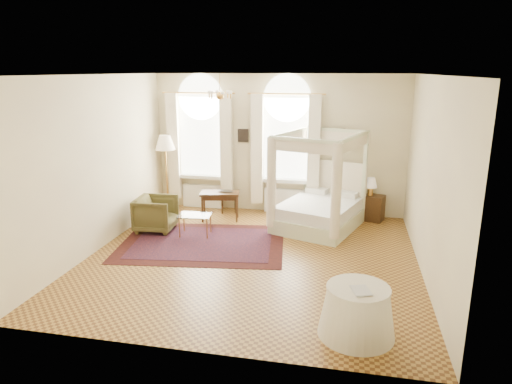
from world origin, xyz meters
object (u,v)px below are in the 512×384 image
(nightstand, at_px, (374,208))
(armchair, at_px, (156,214))
(floor_lamp, at_px, (165,146))
(canopy_bed, at_px, (319,207))
(writing_desk, at_px, (220,196))
(side_table, at_px, (357,311))
(coffee_table, at_px, (195,217))
(stool, at_px, (229,195))

(nightstand, distance_m, armchair, 4.93)
(floor_lamp, bearing_deg, canopy_bed, -9.56)
(nightstand, xyz_separation_m, writing_desk, (-3.49, -0.67, 0.27))
(nightstand, xyz_separation_m, side_table, (-0.42, -4.90, 0.04))
(armchair, bearing_deg, canopy_bed, -79.46)
(canopy_bed, xyz_separation_m, side_table, (0.80, -4.15, -0.14))
(coffee_table, height_order, side_table, side_table)
(writing_desk, distance_m, coffee_table, 1.14)
(writing_desk, bearing_deg, coffee_table, -101.54)
(nightstand, distance_m, writing_desk, 3.56)
(armchair, xyz_separation_m, side_table, (4.22, -3.26, -0.04))
(canopy_bed, xyz_separation_m, nightstand, (1.22, 0.75, -0.18))
(writing_desk, height_order, side_table, side_table)
(armchair, bearing_deg, stool, -39.80)
(floor_lamp, bearing_deg, stool, 4.30)
(nightstand, relative_size, side_table, 0.60)
(nightstand, xyz_separation_m, coffee_table, (-3.72, -1.78, 0.11))
(canopy_bed, bearing_deg, floor_lamp, 170.44)
(canopy_bed, xyz_separation_m, armchair, (-3.42, -0.89, -0.10))
(stool, relative_size, side_table, 0.53)
(canopy_bed, distance_m, coffee_table, 2.70)
(stool, xyz_separation_m, floor_lamp, (-1.54, -0.12, 1.17))
(coffee_table, xyz_separation_m, side_table, (3.29, -3.13, -0.08))
(writing_desk, height_order, floor_lamp, floor_lamp)
(writing_desk, distance_m, stool, 0.69)
(canopy_bed, height_order, stool, canopy_bed)
(writing_desk, distance_m, floor_lamp, 1.90)
(stool, bearing_deg, writing_desk, -92.44)
(armchair, height_order, coffee_table, armchair)
(canopy_bed, distance_m, nightstand, 1.45)
(nightstand, bearing_deg, writing_desk, -169.09)
(writing_desk, bearing_deg, nightstand, 10.91)
(stool, distance_m, side_table, 5.77)
(canopy_bed, xyz_separation_m, writing_desk, (-2.27, 0.08, 0.09))
(canopy_bed, relative_size, nightstand, 3.86)
(writing_desk, relative_size, stool, 1.80)
(canopy_bed, height_order, floor_lamp, canopy_bed)
(nightstand, bearing_deg, stool, -180.00)
(floor_lamp, height_order, side_table, floor_lamp)
(stool, bearing_deg, floor_lamp, -175.70)
(canopy_bed, height_order, coffee_table, canopy_bed)
(side_table, bearing_deg, armchair, 142.33)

